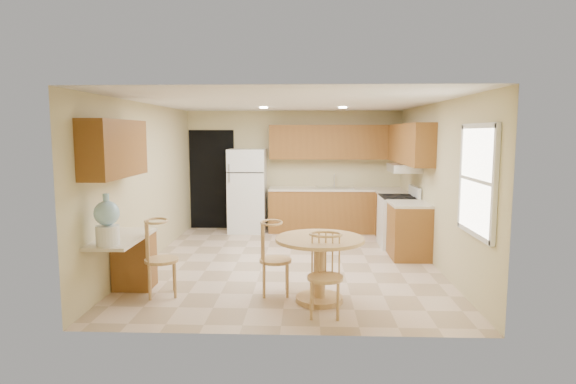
{
  "coord_description": "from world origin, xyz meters",
  "views": [
    {
      "loc": [
        0.26,
        -7.42,
        2.04
      ],
      "look_at": [
        -0.03,
        0.3,
        1.09
      ],
      "focal_mm": 30.0,
      "sensor_mm": 36.0,
      "label": 1
    }
  ],
  "objects_px": {
    "stove": "(398,221)",
    "chair_desk": "(159,252)",
    "chair_table_a": "(275,252)",
    "water_crock": "(107,222)",
    "dining_table": "(320,260)",
    "chair_table_b": "(326,269)",
    "refrigerator": "(248,191)"
  },
  "relations": [
    {
      "from": "stove",
      "to": "chair_table_b",
      "type": "relative_size",
      "value": 1.19
    },
    {
      "from": "chair_table_a",
      "to": "chair_desk",
      "type": "relative_size",
      "value": 0.97
    },
    {
      "from": "dining_table",
      "to": "refrigerator",
      "type": "bearing_deg",
      "value": 108.36
    },
    {
      "from": "stove",
      "to": "dining_table",
      "type": "xyz_separation_m",
      "value": [
        -1.5,
        -2.93,
        0.05
      ]
    },
    {
      "from": "refrigerator",
      "to": "stove",
      "type": "distance_m",
      "value": 3.15
    },
    {
      "from": "dining_table",
      "to": "water_crock",
      "type": "height_order",
      "value": "water_crock"
    },
    {
      "from": "chair_table_b",
      "to": "chair_desk",
      "type": "distance_m",
      "value": 2.11
    },
    {
      "from": "water_crock",
      "to": "refrigerator",
      "type": "bearing_deg",
      "value": 76.92
    },
    {
      "from": "refrigerator",
      "to": "water_crock",
      "type": "bearing_deg",
      "value": -103.08
    },
    {
      "from": "chair_table_b",
      "to": "water_crock",
      "type": "height_order",
      "value": "water_crock"
    },
    {
      "from": "chair_table_a",
      "to": "water_crock",
      "type": "distance_m",
      "value": 2.01
    },
    {
      "from": "stove",
      "to": "chair_desk",
      "type": "height_order",
      "value": "stove"
    },
    {
      "from": "refrigerator",
      "to": "chair_desk",
      "type": "bearing_deg",
      "value": -98.34
    },
    {
      "from": "stove",
      "to": "water_crock",
      "type": "bearing_deg",
      "value": -139.94
    },
    {
      "from": "chair_table_b",
      "to": "refrigerator",
      "type": "bearing_deg",
      "value": -69.38
    },
    {
      "from": "chair_table_a",
      "to": "chair_desk",
      "type": "distance_m",
      "value": 1.43
    },
    {
      "from": "chair_table_a",
      "to": "water_crock",
      "type": "relative_size",
      "value": 1.57
    },
    {
      "from": "water_crock",
      "to": "dining_table",
      "type": "bearing_deg",
      "value": 8.68
    },
    {
      "from": "chair_table_a",
      "to": "chair_desk",
      "type": "bearing_deg",
      "value": -90.17
    },
    {
      "from": "refrigerator",
      "to": "dining_table",
      "type": "height_order",
      "value": "refrigerator"
    },
    {
      "from": "stove",
      "to": "chair_desk",
      "type": "distance_m",
      "value": 4.51
    },
    {
      "from": "chair_desk",
      "to": "chair_table_b",
      "type": "bearing_deg",
      "value": 55.89
    },
    {
      "from": "refrigerator",
      "to": "chair_table_a",
      "type": "xyz_separation_m",
      "value": [
        0.83,
        -3.99,
        -0.29
      ]
    },
    {
      "from": "refrigerator",
      "to": "chair_desk",
      "type": "xyz_separation_m",
      "value": [
        -0.6,
        -4.09,
        -0.27
      ]
    },
    {
      "from": "chair_table_b",
      "to": "water_crock",
      "type": "relative_size",
      "value": 1.56
    },
    {
      "from": "chair_table_b",
      "to": "chair_table_a",
      "type": "bearing_deg",
      "value": -45.71
    },
    {
      "from": "water_crock",
      "to": "chair_desk",
      "type": "bearing_deg",
      "value": 43.67
    },
    {
      "from": "chair_desk",
      "to": "water_crock",
      "type": "height_order",
      "value": "water_crock"
    },
    {
      "from": "stove",
      "to": "chair_table_a",
      "type": "relative_size",
      "value": 1.18
    },
    {
      "from": "refrigerator",
      "to": "chair_table_b",
      "type": "relative_size",
      "value": 1.86
    },
    {
      "from": "chair_table_b",
      "to": "water_crock",
      "type": "xyz_separation_m",
      "value": [
        -2.48,
        0.17,
        0.48
      ]
    },
    {
      "from": "stove",
      "to": "chair_table_b",
      "type": "height_order",
      "value": "stove"
    }
  ]
}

